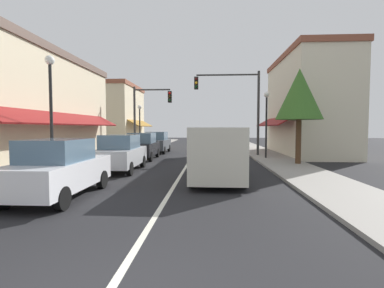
# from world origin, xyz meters

# --- Properties ---
(ground_plane) EXTENTS (80.00, 80.00, 0.00)m
(ground_plane) POSITION_xyz_m (0.00, 18.00, 0.00)
(ground_plane) COLOR black
(sidewalk_left) EXTENTS (2.60, 56.00, 0.12)m
(sidewalk_left) POSITION_xyz_m (-5.50, 18.00, 0.06)
(sidewalk_left) COLOR gray
(sidewalk_left) RESTS_ON ground
(sidewalk_right) EXTENTS (2.60, 56.00, 0.12)m
(sidewalk_right) POSITION_xyz_m (5.50, 18.00, 0.06)
(sidewalk_right) COLOR gray
(sidewalk_right) RESTS_ON ground
(lane_center_stripe) EXTENTS (0.14, 52.00, 0.01)m
(lane_center_stripe) POSITION_xyz_m (0.00, 18.00, 0.00)
(lane_center_stripe) COLOR silver
(lane_center_stripe) RESTS_ON ground
(storefront_left_block) EXTENTS (5.57, 14.20, 6.36)m
(storefront_left_block) POSITION_xyz_m (-8.92, 12.00, 3.19)
(storefront_left_block) COLOR beige
(storefront_left_block) RESTS_ON ground
(storefront_right_block) EXTENTS (5.35, 10.20, 7.67)m
(storefront_right_block) POSITION_xyz_m (8.82, 20.00, 3.84)
(storefront_right_block) COLOR beige
(storefront_right_block) RESTS_ON ground
(storefront_far_left) EXTENTS (5.73, 8.20, 6.73)m
(storefront_far_left) POSITION_xyz_m (-9.00, 28.00, 3.37)
(storefront_far_left) COLOR beige
(storefront_far_left) RESTS_ON ground
(parked_car_nearest_left) EXTENTS (1.79, 4.11, 1.77)m
(parked_car_nearest_left) POSITION_xyz_m (-3.25, 5.28, 0.88)
(parked_car_nearest_left) COLOR silver
(parked_car_nearest_left) RESTS_ON ground
(parked_car_second_left) EXTENTS (1.85, 4.13, 1.77)m
(parked_car_second_left) POSITION_xyz_m (-3.05, 10.63, 0.88)
(parked_car_second_left) COLOR #B7BABF
(parked_car_second_left) RESTS_ON ground
(parked_car_third_left) EXTENTS (1.85, 4.14, 1.77)m
(parked_car_third_left) POSITION_xyz_m (-3.21, 15.90, 0.88)
(parked_car_third_left) COLOR black
(parked_car_third_left) RESTS_ON ground
(parked_car_far_left) EXTENTS (1.81, 4.12, 1.77)m
(parked_car_far_left) POSITION_xyz_m (-3.13, 20.85, 0.88)
(parked_car_far_left) COLOR #4C5156
(parked_car_far_left) RESTS_ON ground
(van_in_lane) EXTENTS (2.07, 5.21, 2.12)m
(van_in_lane) POSITION_xyz_m (1.58, 8.53, 1.15)
(van_in_lane) COLOR beige
(van_in_lane) RESTS_ON ground
(traffic_signal_mast_arm) EXTENTS (4.75, 0.50, 6.20)m
(traffic_signal_mast_arm) POSITION_xyz_m (3.26, 18.16, 4.18)
(traffic_signal_mast_arm) COLOR #333333
(traffic_signal_mast_arm) RESTS_ON ground
(traffic_signal_left_corner) EXTENTS (3.15, 0.50, 5.41)m
(traffic_signal_left_corner) POSITION_xyz_m (-3.76, 19.92, 3.58)
(traffic_signal_left_corner) COLOR #333333
(traffic_signal_left_corner) RESTS_ON ground
(street_lamp_left_near) EXTENTS (0.36, 0.36, 4.89)m
(street_lamp_left_near) POSITION_xyz_m (-4.88, 7.81, 3.28)
(street_lamp_left_near) COLOR black
(street_lamp_left_near) RESTS_ON ground
(street_lamp_right_mid) EXTENTS (0.36, 0.36, 4.46)m
(street_lamp_right_mid) POSITION_xyz_m (5.00, 16.22, 3.03)
(street_lamp_right_mid) COLOR black
(street_lamp_right_mid) RESTS_ON ground
(street_lamp_left_far) EXTENTS (0.36, 0.36, 4.17)m
(street_lamp_left_far) POSITION_xyz_m (-5.14, 23.06, 2.86)
(street_lamp_left_far) COLOR black
(street_lamp_left_far) RESTS_ON ground
(tree_right_near) EXTENTS (2.54, 2.54, 5.35)m
(tree_right_near) POSITION_xyz_m (6.19, 13.21, 3.92)
(tree_right_near) COLOR #4C331E
(tree_right_near) RESTS_ON ground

